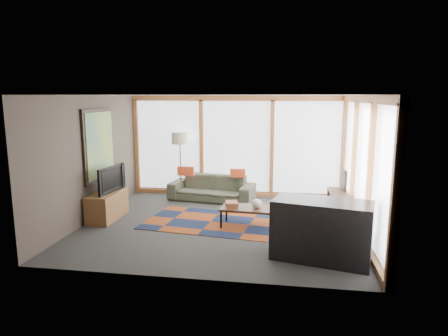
% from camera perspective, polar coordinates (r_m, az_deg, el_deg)
% --- Properties ---
extents(ground, '(5.50, 5.50, 0.00)m').
position_cam_1_polar(ground, '(8.23, -0.44, -8.05)').
color(ground, '#2C2C2A').
rests_on(ground, ground).
extents(room_envelope, '(5.52, 5.02, 2.62)m').
position_cam_1_polar(room_envelope, '(8.38, 3.52, 3.07)').
color(room_envelope, '#40382D').
rests_on(room_envelope, ground).
extents(rug, '(2.84, 2.02, 0.01)m').
position_cam_1_polar(rug, '(8.38, -1.88, -7.67)').
color(rug, maroon).
rests_on(rug, ground).
extents(sofa, '(2.20, 1.11, 0.62)m').
position_cam_1_polar(sofa, '(10.04, -1.75, -2.86)').
color(sofa, '#383C2D').
rests_on(sofa, ground).
extents(pillow_left, '(0.42, 0.13, 0.23)m').
position_cam_1_polar(pillow_left, '(10.05, -5.47, -0.43)').
color(pillow_left, '#DD4D23').
rests_on(pillow_left, sofa).
extents(pillow_right, '(0.38, 0.13, 0.20)m').
position_cam_1_polar(pillow_right, '(9.82, 1.97, -0.71)').
color(pillow_right, '#DD4D23').
rests_on(pillow_right, sofa).
extents(floor_lamp, '(0.42, 0.42, 1.69)m').
position_cam_1_polar(floor_lamp, '(10.28, -6.25, 0.43)').
color(floor_lamp, '#2F2517').
rests_on(floor_lamp, ground).
extents(coffee_table, '(1.22, 0.67, 0.39)m').
position_cam_1_polar(coffee_table, '(8.06, 3.85, -7.00)').
color(coffee_table, black).
rests_on(coffee_table, ground).
extents(book_stack, '(0.30, 0.35, 0.10)m').
position_cam_1_polar(book_stack, '(8.04, 1.12, -5.19)').
color(book_stack, brown).
rests_on(book_stack, coffee_table).
extents(vase, '(0.23, 0.23, 0.18)m').
position_cam_1_polar(vase, '(7.97, 4.71, -5.07)').
color(vase, beige).
rests_on(vase, coffee_table).
extents(bookshelf, '(0.39, 2.13, 0.53)m').
position_cam_1_polar(bookshelf, '(8.56, 16.43, -5.91)').
color(bookshelf, black).
rests_on(bookshelf, ground).
extents(bowl_a, '(0.25, 0.25, 0.10)m').
position_cam_1_polar(bowl_a, '(7.91, 17.39, -4.88)').
color(bowl_a, black).
rests_on(bowl_a, bookshelf).
extents(bowl_b, '(0.17, 0.17, 0.07)m').
position_cam_1_polar(bowl_b, '(8.33, 16.48, -4.20)').
color(bowl_b, black).
rests_on(bowl_b, bookshelf).
extents(shelf_picture, '(0.07, 0.35, 0.45)m').
position_cam_1_polar(shelf_picture, '(9.22, 16.78, -1.64)').
color(shelf_picture, black).
rests_on(shelf_picture, bookshelf).
extents(tv_console, '(0.48, 1.15, 0.58)m').
position_cam_1_polar(tv_console, '(8.89, -16.33, -5.15)').
color(tv_console, brown).
rests_on(tv_console, ground).
extents(television, '(0.25, 0.98, 0.56)m').
position_cam_1_polar(television, '(8.79, -16.26, -1.51)').
color(television, black).
rests_on(television, tv_console).
extents(bar_counter, '(1.65, 1.05, 0.96)m').
position_cam_1_polar(bar_counter, '(6.60, 13.77, -8.64)').
color(bar_counter, black).
rests_on(bar_counter, ground).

